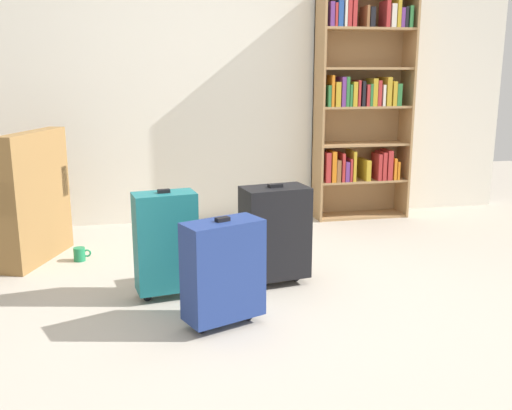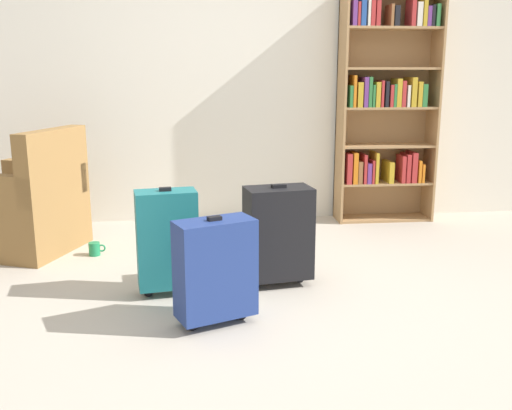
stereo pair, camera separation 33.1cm
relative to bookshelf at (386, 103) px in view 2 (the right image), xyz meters
The scene contains 8 objects.
ground_plane 2.46m from the bookshelf, 120.86° to the right, with size 9.07×9.07×0.00m, color #B2A899.
back_wall 1.20m from the bookshelf, behind, with size 5.19×0.10×2.60m, color silver.
bookshelf is the anchor object (origin of this frame).
armchair 3.02m from the bookshelf, 167.44° to the right, with size 0.91×0.91×0.90m.
mug 2.69m from the bookshelf, 161.10° to the right, with size 0.12×0.08×0.10m.
suitcase_navy_blue 2.67m from the bookshelf, 126.89° to the right, with size 0.45×0.33×0.58m.
suitcase_teal 2.51m from the bookshelf, 138.44° to the right, with size 0.37×0.24×0.65m.
suitcase_black 2.01m from the bookshelf, 127.04° to the right, with size 0.43×0.30×0.63m.
Camera 2 is at (-0.47, -2.97, 1.31)m, focal length 40.72 mm.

